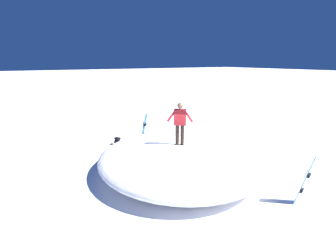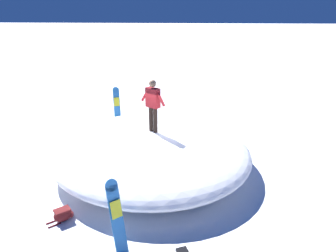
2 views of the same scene
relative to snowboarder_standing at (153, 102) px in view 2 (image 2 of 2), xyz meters
The scene contains 6 objects.
ground 2.27m from the snowboarder_standing, 109.17° to the left, with size 240.00×240.00×0.00m, color white.
snow_mound 1.60m from the snowboarder_standing, 43.10° to the right, with size 6.37×6.71×1.22m, color white.
snowboarder_standing is the anchor object (origin of this frame).
snowboard_primary_upright 4.23m from the snowboarder_standing, ahead, with size 0.47×0.46×1.70m.
snowboard_secondary_upright 4.59m from the snowboarder_standing, 150.66° to the right, with size 0.43×0.38×1.72m.
backpack_near 4.18m from the snowboarder_standing, 31.14° to the right, with size 0.60×0.65×0.33m.
Camera 2 is at (9.45, 0.74, 4.94)m, focal length 32.97 mm.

